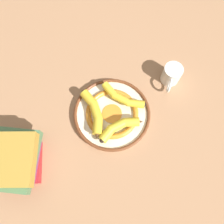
% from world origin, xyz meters
% --- Properties ---
extents(ground_plane, '(2.80, 2.80, 0.00)m').
position_xyz_m(ground_plane, '(0.00, 0.00, 0.00)').
color(ground_plane, '#A87A56').
extents(decorative_bowl, '(0.30, 0.30, 0.03)m').
position_xyz_m(decorative_bowl, '(-0.01, 0.01, 0.02)').
color(decorative_bowl, beige).
rests_on(decorative_bowl, ground_plane).
extents(banana_a, '(0.10, 0.19, 0.03)m').
position_xyz_m(banana_a, '(0.05, -0.02, 0.05)').
color(banana_a, yellow).
rests_on(banana_a, decorative_bowl).
extents(banana_b, '(0.12, 0.16, 0.03)m').
position_xyz_m(banana_b, '(-0.07, -0.03, 0.05)').
color(banana_b, yellow).
rests_on(banana_b, decorative_bowl).
extents(banana_c, '(0.19, 0.11, 0.04)m').
position_xyz_m(banana_c, '(-0.03, 0.07, 0.05)').
color(banana_c, gold).
rests_on(banana_c, decorative_bowl).
extents(book_stack, '(0.22, 0.17, 0.16)m').
position_xyz_m(book_stack, '(-0.25, 0.30, 0.08)').
color(book_stack, '#AD2328').
rests_on(book_stack, ground_plane).
extents(coffee_mug, '(0.12, 0.08, 0.08)m').
position_xyz_m(coffee_mug, '(0.19, -0.21, 0.04)').
color(coffee_mug, white).
rests_on(coffee_mug, ground_plane).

